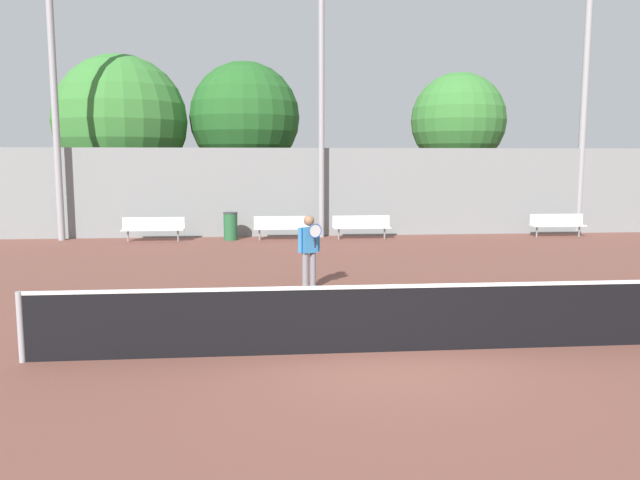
{
  "coord_description": "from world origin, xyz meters",
  "views": [
    {
      "loc": [
        -1.71,
        -8.76,
        2.8
      ],
      "look_at": [
        -0.35,
        5.83,
        0.92
      ],
      "focal_mm": 35.0,
      "sensor_mm": 36.0,
      "label": 1
    }
  ],
  "objects_px": {
    "bench_courtside_near": "(282,226)",
    "bench_adjacent_court": "(557,223)",
    "tree_green_tall": "(121,122)",
    "light_pole_near_left": "(52,43)",
    "tree_dark_dense": "(245,118)",
    "tennis_player": "(309,247)",
    "light_pole_far_right": "(321,66)",
    "tennis_net": "(381,318)",
    "bench_courtside_far": "(153,227)",
    "bench_by_gate": "(361,225)",
    "light_pole_center_back": "(585,82)",
    "trash_bin": "(231,226)",
    "tree_green_broad": "(458,121)"
  },
  "relations": [
    {
      "from": "bench_courtside_near",
      "to": "bench_adjacent_court",
      "type": "height_order",
      "value": "same"
    },
    {
      "from": "light_pole_center_back",
      "to": "tree_dark_dense",
      "type": "distance_m",
      "value": 13.62
    },
    {
      "from": "light_pole_center_back",
      "to": "tree_green_tall",
      "type": "relative_size",
      "value": 1.39
    },
    {
      "from": "bench_courtside_near",
      "to": "tree_green_tall",
      "type": "distance_m",
      "value": 8.88
    },
    {
      "from": "bench_by_gate",
      "to": "tree_green_tall",
      "type": "relative_size",
      "value": 0.29
    },
    {
      "from": "tennis_player",
      "to": "light_pole_center_back",
      "type": "relative_size",
      "value": 0.16
    },
    {
      "from": "tennis_net",
      "to": "tennis_player",
      "type": "height_order",
      "value": "tennis_player"
    },
    {
      "from": "light_pole_near_left",
      "to": "trash_bin",
      "type": "relative_size",
      "value": 11.8
    },
    {
      "from": "light_pole_near_left",
      "to": "light_pole_center_back",
      "type": "relative_size",
      "value": 1.17
    },
    {
      "from": "tennis_player",
      "to": "bench_courtside_near",
      "type": "relative_size",
      "value": 0.83
    },
    {
      "from": "tennis_player",
      "to": "trash_bin",
      "type": "xyz_separation_m",
      "value": [
        -2.13,
        8.64,
        -0.42
      ]
    },
    {
      "from": "tennis_player",
      "to": "tree_green_broad",
      "type": "bearing_deg",
      "value": 37.34
    },
    {
      "from": "bench_courtside_far",
      "to": "tree_green_broad",
      "type": "relative_size",
      "value": 0.32
    },
    {
      "from": "bench_courtside_far",
      "to": "light_pole_far_right",
      "type": "xyz_separation_m",
      "value": [
        5.9,
        0.67,
        5.59
      ]
    },
    {
      "from": "bench_by_gate",
      "to": "trash_bin",
      "type": "height_order",
      "value": "trash_bin"
    },
    {
      "from": "tennis_net",
      "to": "light_pole_near_left",
      "type": "distance_m",
      "value": 17.43
    },
    {
      "from": "light_pole_far_right",
      "to": "tree_green_tall",
      "type": "relative_size",
      "value": 1.4
    },
    {
      "from": "bench_by_gate",
      "to": "tree_green_tall",
      "type": "bearing_deg",
      "value": 152.68
    },
    {
      "from": "bench_adjacent_court",
      "to": "tree_green_tall",
      "type": "relative_size",
      "value": 0.29
    },
    {
      "from": "tennis_net",
      "to": "bench_adjacent_court",
      "type": "distance_m",
      "value": 15.93
    },
    {
      "from": "bench_courtside_far",
      "to": "tree_green_broad",
      "type": "distance_m",
      "value": 14.25
    },
    {
      "from": "light_pole_near_left",
      "to": "trash_bin",
      "type": "bearing_deg",
      "value": -4.56
    },
    {
      "from": "trash_bin",
      "to": "tree_dark_dense",
      "type": "distance_m",
      "value": 6.69
    },
    {
      "from": "bench_courtside_near",
      "to": "bench_courtside_far",
      "type": "height_order",
      "value": "same"
    },
    {
      "from": "tennis_player",
      "to": "light_pole_near_left",
      "type": "relative_size",
      "value": 0.14
    },
    {
      "from": "bench_courtside_near",
      "to": "tree_green_tall",
      "type": "height_order",
      "value": "tree_green_tall"
    },
    {
      "from": "light_pole_near_left",
      "to": "light_pole_far_right",
      "type": "relative_size",
      "value": 1.17
    },
    {
      "from": "tree_green_broad",
      "to": "tennis_player",
      "type": "bearing_deg",
      "value": -118.77
    },
    {
      "from": "light_pole_far_right",
      "to": "light_pole_near_left",
      "type": "bearing_deg",
      "value": -179.81
    },
    {
      "from": "tennis_player",
      "to": "bench_courtside_near",
      "type": "height_order",
      "value": "tennis_player"
    },
    {
      "from": "tennis_net",
      "to": "tennis_player",
      "type": "relative_size",
      "value": 6.33
    },
    {
      "from": "bench_adjacent_court",
      "to": "bench_by_gate",
      "type": "relative_size",
      "value": 0.98
    },
    {
      "from": "tennis_net",
      "to": "bench_adjacent_court",
      "type": "bearing_deg",
      "value": 55.27
    },
    {
      "from": "light_pole_center_back",
      "to": "tree_green_tall",
      "type": "distance_m",
      "value": 18.35
    },
    {
      "from": "bench_courtside_near",
      "to": "light_pole_center_back",
      "type": "bearing_deg",
      "value": 5.86
    },
    {
      "from": "light_pole_near_left",
      "to": "tree_green_tall",
      "type": "xyz_separation_m",
      "value": [
        1.29,
        4.15,
        -2.39
      ]
    },
    {
      "from": "tennis_net",
      "to": "bench_by_gate",
      "type": "relative_size",
      "value": 4.97
    },
    {
      "from": "tennis_player",
      "to": "bench_by_gate",
      "type": "xyz_separation_m",
      "value": [
        2.51,
        8.47,
        -0.41
      ]
    },
    {
      "from": "tree_green_tall",
      "to": "tree_dark_dense",
      "type": "distance_m",
      "value": 5.09
    },
    {
      "from": "tennis_net",
      "to": "tree_green_broad",
      "type": "relative_size",
      "value": 1.54
    },
    {
      "from": "trash_bin",
      "to": "tree_dark_dense",
      "type": "height_order",
      "value": "tree_dark_dense"
    },
    {
      "from": "bench_by_gate",
      "to": "light_pole_center_back",
      "type": "xyz_separation_m",
      "value": [
        8.68,
        1.18,
        5.2
      ]
    },
    {
      "from": "light_pole_near_left",
      "to": "light_pole_center_back",
      "type": "height_order",
      "value": "light_pole_near_left"
    },
    {
      "from": "tennis_player",
      "to": "tree_green_broad",
      "type": "relative_size",
      "value": 0.24
    },
    {
      "from": "light_pole_far_right",
      "to": "trash_bin",
      "type": "xyz_separation_m",
      "value": [
        -3.26,
        -0.5,
        -5.61
      ]
    },
    {
      "from": "bench_adjacent_court",
      "to": "light_pole_far_right",
      "type": "xyz_separation_m",
      "value": [
        -8.64,
        0.67,
        5.59
      ]
    },
    {
      "from": "tennis_player",
      "to": "tree_green_broad",
      "type": "xyz_separation_m",
      "value": [
        7.72,
        14.06,
        3.59
      ]
    },
    {
      "from": "tennis_player",
      "to": "tree_dark_dense",
      "type": "bearing_deg",
      "value": 73.12
    },
    {
      "from": "tennis_player",
      "to": "bench_courtside_near",
      "type": "distance_m",
      "value": 8.49
    },
    {
      "from": "trash_bin",
      "to": "tree_dark_dense",
      "type": "bearing_deg",
      "value": 85.45
    }
  ]
}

